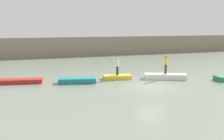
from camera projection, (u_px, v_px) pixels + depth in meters
The scene contains 8 objects.
ground_plane at pixel (151, 86), 21.36m from camera, with size 120.00×120.00×0.00m, color gray.
embankment_wall at pixel (86, 46), 43.14m from camera, with size 80.00×1.20×3.20m, color gray.
rowboat_red at pixel (20, 81), 22.50m from camera, with size 3.92×1.09×0.37m, color red.
rowboat_teal at pixel (77, 80), 22.65m from camera, with size 3.28×1.15×0.44m, color teal.
rowboat_yellow at pixel (117, 77), 24.29m from camera, with size 2.64×1.15×0.37m, color gold.
rowboat_white at pixel (165, 76), 24.33m from camera, with size 3.94×1.09×0.48m, color white.
person_white_shirt at pixel (117, 65), 24.10m from camera, with size 0.32×0.32×1.67m.
person_yellow_shirt at pixel (166, 64), 24.12m from camera, with size 0.32×0.32×1.74m.
Camera 1 is at (-9.90, -18.59, 5.00)m, focal length 40.81 mm.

